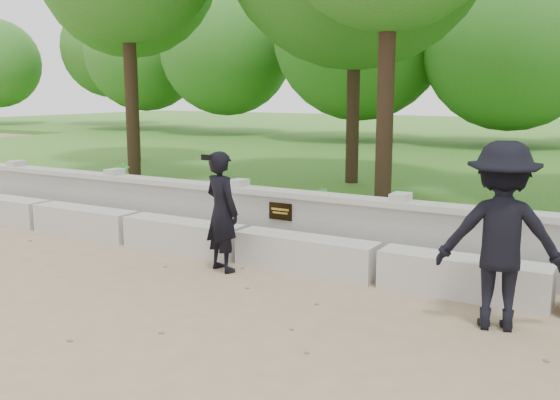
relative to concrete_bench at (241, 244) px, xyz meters
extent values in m
plane|color=#A18362|center=(0.00, -1.90, -0.22)|extent=(80.00, 80.00, 0.00)
cube|color=#2B6217|center=(0.00, 12.10, -0.10)|extent=(40.00, 22.00, 0.25)
cube|color=#B8B6AE|center=(-5.00, 0.00, 0.00)|extent=(1.90, 0.45, 0.45)
cube|color=#B8B6AE|center=(-3.00, 0.00, 0.00)|extent=(1.90, 0.45, 0.45)
cube|color=#B8B6AE|center=(-1.00, 0.00, 0.00)|extent=(1.90, 0.45, 0.45)
cube|color=#B8B6AE|center=(1.00, 0.00, 0.00)|extent=(1.90, 0.45, 0.45)
cube|color=#B8B6AE|center=(3.00, 0.00, 0.00)|extent=(1.90, 0.45, 0.45)
cube|color=#ADABA3|center=(0.00, 0.70, 0.18)|extent=(12.50, 0.25, 0.82)
cube|color=#B8B6AE|center=(0.00, 0.70, 0.64)|extent=(12.50, 0.35, 0.08)
cube|color=black|center=(0.30, 0.56, 0.40)|extent=(0.36, 0.02, 0.24)
imported|color=black|center=(0.05, -0.51, 0.55)|extent=(0.66, 0.54, 1.55)
cube|color=black|center=(0.05, -0.82, 1.27)|extent=(0.14, 0.07, 0.07)
imported|color=black|center=(3.52, -0.77, 0.69)|extent=(1.32, 0.97, 1.83)
cylinder|color=#382619|center=(-8.15, 6.73, 2.26)|extent=(0.30, 0.30, 4.46)
cylinder|color=#382619|center=(-5.28, 3.61, 2.16)|extent=(0.29, 0.29, 4.27)
cylinder|color=#382619|center=(-0.97, 5.97, 2.15)|extent=(0.29, 0.29, 4.26)
cylinder|color=#382619|center=(1.01, 2.70, 2.05)|extent=(0.27, 0.27, 4.06)
imported|color=#33872E|center=(-4.85, 2.80, 0.30)|extent=(0.35, 0.32, 0.54)
imported|color=#33872E|center=(0.49, 1.40, 0.32)|extent=(0.41, 0.42, 0.59)
camera|label=1|loc=(4.60, -6.90, 2.07)|focal=40.00mm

